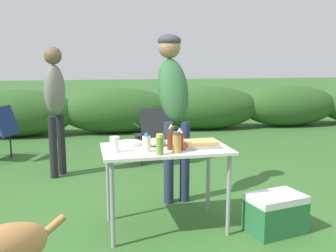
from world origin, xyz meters
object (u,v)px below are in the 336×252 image
at_px(food_tray, 200,144).
at_px(cooler_box, 275,213).
at_px(relish_jar, 160,145).
at_px(beer_bottle, 171,135).
at_px(mixing_bowl, 156,142).
at_px(bbq_sauce_bottle, 172,139).
at_px(spice_jar, 177,143).
at_px(mayo_bottle, 147,142).
at_px(plate_stack, 129,143).
at_px(camp_chair_green_behind_table, 154,132).
at_px(standing_person_in_navy_coat, 173,93).
at_px(folding_table, 165,156).
at_px(ketchup_bottle, 180,140).
at_px(standing_person_with_beanie, 55,98).
at_px(paper_cup_stack, 115,144).

height_order(food_tray, cooler_box, food_tray).
bearing_deg(relish_jar, beer_bottle, 62.30).
relative_size(food_tray, mixing_bowl, 1.76).
bearing_deg(bbq_sauce_bottle, spice_jar, -84.60).
distance_m(relish_jar, mayo_bottle, 0.15).
relative_size(plate_stack, camp_chair_green_behind_table, 0.25).
xyz_separation_m(beer_bottle, standing_person_in_navy_coat, (0.17, 0.66, 0.32)).
distance_m(folding_table, relish_jar, 0.31).
distance_m(ketchup_bottle, bbq_sauce_bottle, 0.07).
bearing_deg(camp_chair_green_behind_table, folding_table, -102.33).
relative_size(spice_jar, standing_person_with_beanie, 0.10).
relative_size(mixing_bowl, paper_cup_stack, 1.40).
bearing_deg(paper_cup_stack, bbq_sauce_bottle, -0.29).
relative_size(mixing_bowl, spice_jar, 1.05).
bearing_deg(plate_stack, spice_jar, -47.28).
bearing_deg(cooler_box, beer_bottle, -34.48).
height_order(folding_table, beer_bottle, beer_bottle).
bearing_deg(folding_table, plate_stack, 151.87).
height_order(relish_jar, spice_jar, spice_jar).
relative_size(plate_stack, mayo_bottle, 1.21).
bearing_deg(mixing_bowl, cooler_box, -21.51).
bearing_deg(mayo_bottle, standing_person_with_beanie, 113.56).
height_order(folding_table, cooler_box, folding_table).
xyz_separation_m(folding_table, spice_jar, (0.05, -0.22, 0.16)).
relative_size(folding_table, bbq_sauce_bottle, 5.54).
bearing_deg(standing_person_in_navy_coat, paper_cup_stack, -134.98).
distance_m(bbq_sauce_bottle, cooler_box, 1.13).
height_order(folding_table, bbq_sauce_bottle, bbq_sauce_bottle).
height_order(mixing_bowl, beer_bottle, beer_bottle).
height_order(plate_stack, mixing_bowl, mixing_bowl).
distance_m(folding_table, plate_stack, 0.35).
bearing_deg(standing_person_in_navy_coat, beer_bottle, -109.39).
xyz_separation_m(food_tray, relish_jar, (-0.40, -0.20, 0.06)).
relative_size(ketchup_bottle, standing_person_with_beanie, 0.12).
relative_size(mixing_bowl, mayo_bottle, 1.08).
xyz_separation_m(plate_stack, relish_jar, (0.20, -0.41, 0.07)).
relative_size(plate_stack, mixing_bowl, 1.13).
xyz_separation_m(mixing_bowl, standing_person_with_beanie, (-0.97, 1.74, 0.25)).
height_order(beer_bottle, standing_person_in_navy_coat, standing_person_in_navy_coat).
xyz_separation_m(beer_bottle, camp_chair_green_behind_table, (0.23, 2.09, -0.37)).
bearing_deg(spice_jar, standing_person_in_navy_coat, 78.64).
xyz_separation_m(folding_table, beer_bottle, (0.07, 0.07, 0.17)).
bearing_deg(cooler_box, food_tray, -33.25).
bearing_deg(spice_jar, camp_chair_green_behind_table, 84.12).
height_order(bbq_sauce_bottle, spice_jar, bbq_sauce_bottle).
xyz_separation_m(food_tray, plate_stack, (-0.60, 0.21, -0.01)).
bearing_deg(folding_table, bbq_sauce_bottle, -66.73).
relative_size(beer_bottle, mayo_bottle, 1.16).
height_order(food_tray, standing_person_in_navy_coat, standing_person_in_navy_coat).
relative_size(paper_cup_stack, cooler_box, 0.25).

